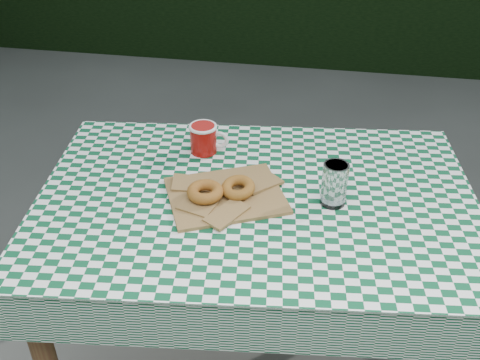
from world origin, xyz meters
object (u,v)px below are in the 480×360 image
object	(u,v)px
coffee_mug	(203,139)
table	(254,295)
paper_bag	(226,195)
drinking_glass	(334,184)

from	to	relation	value
coffee_mug	table	bearing A→B (deg)	-49.09
paper_bag	table	bearing A→B (deg)	10.96
paper_bag	coffee_mug	xyz separation A→B (m)	(-0.11, 0.23, 0.04)
table	coffee_mug	xyz separation A→B (m)	(-0.20, 0.21, 0.43)
table	paper_bag	distance (m)	0.40
coffee_mug	drinking_glass	xyz separation A→B (m)	(0.40, -0.20, 0.02)
drinking_glass	coffee_mug	bearing A→B (deg)	153.31
coffee_mug	drinking_glass	world-z (taller)	drinking_glass
paper_bag	drinking_glass	world-z (taller)	drinking_glass
table	drinking_glass	distance (m)	0.49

